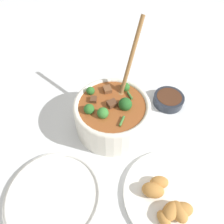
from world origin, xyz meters
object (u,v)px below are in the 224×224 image
Objects in this scene: stew_bowl at (112,113)px; condiment_bowl at (169,99)px; empty_plate at (54,196)px; food_plate at (171,197)px.

condiment_bowl is (0.05, -0.22, -0.05)m from stew_bowl.
empty_plate is at bearing 119.91° from condiment_bowl.
food_plate is (-0.07, -0.29, 0.00)m from empty_plate.
condiment_bowl is 0.48m from empty_plate.
condiment_bowl is at bearing -21.77° from food_plate.
stew_bowl reaches higher than condiment_bowl.
empty_plate is 0.30m from food_plate.
food_plate is at bearing -160.91° from stew_bowl.
stew_bowl is 0.28m from empty_plate.
food_plate is at bearing -104.27° from empty_plate.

